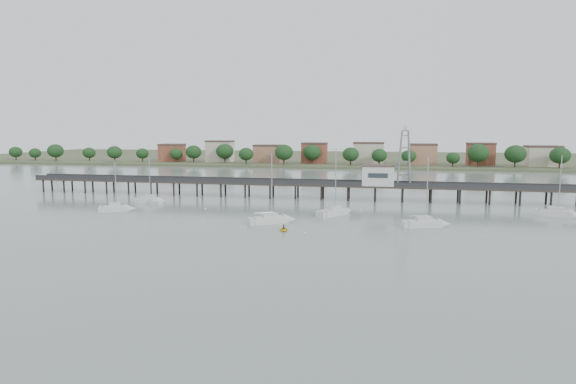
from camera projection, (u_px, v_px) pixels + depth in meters
name	position (u px, v px, depth m)	size (l,w,h in m)	color
ground_plane	(201.00, 252.00, 72.32)	(500.00, 500.00, 0.00)	gray
pier	(284.00, 184.00, 130.13)	(150.00, 5.00, 5.50)	#2D2823
pier_building	(378.00, 175.00, 124.79)	(8.40, 5.40, 5.30)	silver
lattice_tower	(404.00, 158.00, 122.93)	(3.20, 3.20, 15.50)	slate
sailboat_c	(339.00, 212.00, 104.90)	(7.75, 9.11, 15.30)	silver
sailboat_e	(563.00, 214.00, 101.82)	(8.69, 4.98, 13.78)	silver
sailboat_a	(120.00, 208.00, 109.06)	(7.47, 5.05, 12.11)	silver
sailboat_b	(153.00, 200.00, 121.41)	(7.40, 2.54, 12.13)	silver
sailboat_d	(431.00, 224.00, 91.23)	(8.86, 4.83, 14.03)	silver
sailboat_f	(277.00, 220.00, 95.31)	(8.98, 6.93, 14.71)	silver
white_tender	(155.00, 202.00, 119.67)	(3.96, 2.69, 1.42)	silver
yellow_dinghy	(284.00, 231.00, 87.86)	(2.06, 0.60, 2.88)	yellow
dinghy_occupant	(284.00, 231.00, 87.86)	(0.36, 0.99, 0.24)	black
mooring_buoys	(258.00, 218.00, 100.12)	(77.08, 27.05, 0.39)	beige
far_shore	(344.00, 158.00, 304.91)	(500.00, 170.00, 10.40)	#475133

